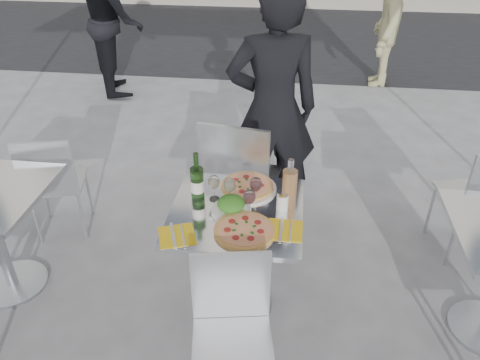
# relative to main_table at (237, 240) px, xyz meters

# --- Properties ---
(ground) EXTENTS (80.00, 80.00, 0.00)m
(ground) POSITION_rel_main_table_xyz_m (0.00, 0.00, -0.54)
(ground) COLOR slate
(street_asphalt) EXTENTS (24.00, 5.00, 0.00)m
(street_asphalt) POSITION_rel_main_table_xyz_m (0.00, 6.50, -0.54)
(street_asphalt) COLOR black
(street_asphalt) RESTS_ON ground
(main_table) EXTENTS (0.72, 0.72, 0.75)m
(main_table) POSITION_rel_main_table_xyz_m (0.00, 0.00, 0.00)
(main_table) COLOR #B7BABF
(main_table) RESTS_ON ground
(chair_far) EXTENTS (0.53, 0.54, 1.02)m
(chair_far) POSITION_rel_main_table_xyz_m (-0.07, 0.60, 0.06)
(chair_far) COLOR silver
(chair_far) RESTS_ON ground
(chair_near) EXTENTS (0.44, 0.45, 0.84)m
(chair_near) POSITION_rel_main_table_xyz_m (0.05, -0.55, -0.04)
(chair_near) COLOR silver
(chair_near) RESTS_ON ground
(side_chair_lfar) EXTENTS (0.47, 0.48, 0.84)m
(side_chair_lfar) POSITION_rel_main_table_xyz_m (-1.39, 0.56, -0.04)
(side_chair_lfar) COLOR silver
(side_chair_lfar) RESTS_ON ground
(woman_diner) EXTENTS (0.74, 0.57, 1.80)m
(woman_diner) POSITION_rel_main_table_xyz_m (0.12, 1.01, 0.36)
(woman_diner) COLOR black
(woman_diner) RESTS_ON ground
(pedestrian_a) EXTENTS (0.95, 1.05, 1.76)m
(pedestrian_a) POSITION_rel_main_table_xyz_m (-1.96, 3.50, 0.34)
(pedestrian_a) COLOR black
(pedestrian_a) RESTS_ON ground
(pedestrian_b) EXTENTS (0.70, 1.10, 1.62)m
(pedestrian_b) POSITION_rel_main_table_xyz_m (1.32, 4.12, 0.27)
(pedestrian_b) COLOR #9C9264
(pedestrian_b) RESTS_ON ground
(pizza_near) EXTENTS (0.31, 0.31, 0.02)m
(pizza_near) POSITION_rel_main_table_xyz_m (0.06, -0.18, 0.22)
(pizza_near) COLOR #DEA456
(pizza_near) RESTS_ON main_table
(pizza_far) EXTENTS (0.34, 0.34, 0.03)m
(pizza_far) POSITION_rel_main_table_xyz_m (0.03, 0.21, 0.23)
(pizza_far) COLOR white
(pizza_far) RESTS_ON main_table
(salad_plate) EXTENTS (0.22, 0.22, 0.09)m
(salad_plate) POSITION_rel_main_table_xyz_m (-0.03, -0.01, 0.25)
(salad_plate) COLOR white
(salad_plate) RESTS_ON main_table
(wine_bottle) EXTENTS (0.07, 0.07, 0.29)m
(wine_bottle) POSITION_rel_main_table_xyz_m (-0.23, 0.08, 0.32)
(wine_bottle) COLOR #29551F
(wine_bottle) RESTS_ON main_table
(carafe) EXTENTS (0.08, 0.08, 0.29)m
(carafe) POSITION_rel_main_table_xyz_m (0.28, 0.08, 0.33)
(carafe) COLOR tan
(carafe) RESTS_ON main_table
(sugar_shaker) EXTENTS (0.06, 0.06, 0.11)m
(sugar_shaker) POSITION_rel_main_table_xyz_m (0.25, 0.05, 0.26)
(sugar_shaker) COLOR white
(sugar_shaker) RESTS_ON main_table
(wineglass_white_a) EXTENTS (0.07, 0.07, 0.16)m
(wineglass_white_a) POSITION_rel_main_table_xyz_m (-0.14, 0.09, 0.32)
(wineglass_white_a) COLOR white
(wineglass_white_a) RESTS_ON main_table
(wineglass_white_b) EXTENTS (0.07, 0.07, 0.16)m
(wineglass_white_b) POSITION_rel_main_table_xyz_m (-0.05, 0.07, 0.32)
(wineglass_white_b) COLOR white
(wineglass_white_b) RESTS_ON main_table
(wineglass_red_a) EXTENTS (0.07, 0.07, 0.16)m
(wineglass_red_a) POSITION_rel_main_table_xyz_m (0.07, -0.03, 0.32)
(wineglass_red_a) COLOR white
(wineglass_red_a) RESTS_ON main_table
(wineglass_red_b) EXTENTS (0.07, 0.07, 0.16)m
(wineglass_red_b) POSITION_rel_main_table_xyz_m (0.09, 0.09, 0.32)
(wineglass_red_b) COLOR white
(wineglass_red_b) RESTS_ON main_table
(napkin_left) EXTENTS (0.23, 0.23, 0.01)m
(napkin_left) POSITION_rel_main_table_xyz_m (-0.27, -0.26, 0.21)
(napkin_left) COLOR yellow
(napkin_left) RESTS_ON main_table
(napkin_right) EXTENTS (0.18, 0.20, 0.01)m
(napkin_right) POSITION_rel_main_table_xyz_m (0.27, -0.14, 0.21)
(napkin_right) COLOR yellow
(napkin_right) RESTS_ON main_table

